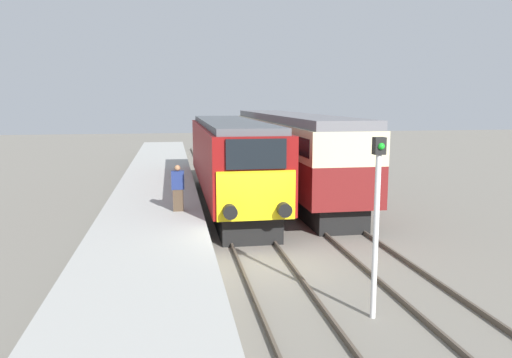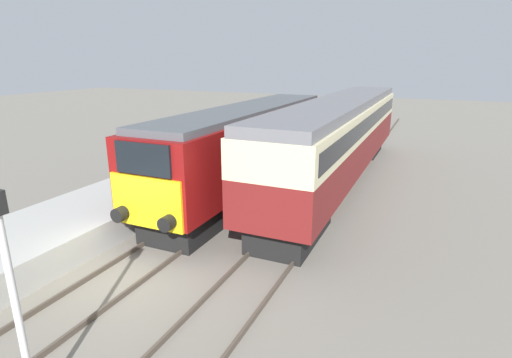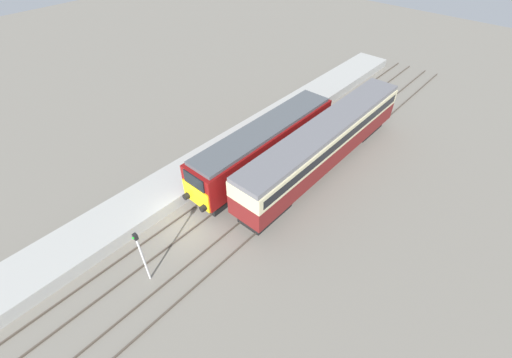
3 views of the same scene
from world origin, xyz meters
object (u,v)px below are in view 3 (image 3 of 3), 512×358
locomotive (265,145)px  passenger_carriage (325,141)px  person_on_platform (198,166)px  signal_post (141,254)px

locomotive → passenger_carriage: bearing=42.4°
locomotive → person_on_platform: size_ratio=8.95×
locomotive → signal_post: size_ratio=3.63×
passenger_carriage → signal_post: 15.45m
locomotive → passenger_carriage: (3.40, 3.11, 0.30)m
passenger_carriage → locomotive: bearing=-137.6°
person_on_platform → signal_post: bearing=-61.3°
signal_post → locomotive: bearing=97.9°
person_on_platform → signal_post: size_ratio=0.41×
passenger_carriage → person_on_platform: bearing=-126.2°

